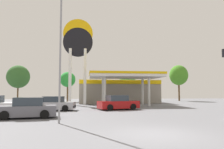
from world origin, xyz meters
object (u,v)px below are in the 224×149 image
object	(u,v)px
station_pole_sign	(78,49)
tree_1	(68,80)
car_2	(55,104)
corner_streetlamp	(60,46)
car_0	(118,103)
tree_0	(18,77)
tree_3	(179,75)
tree_2	(128,81)
car_1	(27,109)

from	to	relation	value
station_pole_sign	tree_1	distance (m)	9.70
station_pole_sign	car_2	world-z (taller)	station_pole_sign
station_pole_sign	corner_streetlamp	xyz separation A→B (m)	(-0.31, -18.18, -3.41)
car_0	tree_0	size ratio (longest dim) A/B	0.67
tree_0	corner_streetlamp	xyz separation A→B (m)	(11.06, -28.36, 0.03)
station_pole_sign	tree_3	size ratio (longest dim) A/B	1.74
tree_0	corner_streetlamp	size ratio (longest dim) A/B	0.86
tree_2	tree_3	world-z (taller)	tree_3
tree_0	tree_3	size ratio (longest dim) A/B	0.93
tree_1	tree_3	size ratio (longest dim) A/B	0.76
car_1	tree_0	size ratio (longest dim) A/B	0.65
car_2	tree_0	bearing A→B (deg)	116.24
tree_0	tree_1	xyz separation A→B (m)	(9.22, -1.61, -0.57)
tree_2	corner_streetlamp	world-z (taller)	corner_streetlamp
tree_1	car_2	bearing A→B (deg)	-89.10
car_0	tree_1	distance (m)	18.98
car_1	tree_3	xyz separation A→B (m)	(22.94, 25.27, 4.52)
car_2	tree_3	distance (m)	29.50
station_pole_sign	car_2	xyz separation A→B (m)	(-1.87, -9.10, -7.44)
car_1	corner_streetlamp	world-z (taller)	corner_streetlamp
car_1	tree_1	bearing A→B (deg)	88.06
car_2	tree_1	distance (m)	18.00
car_2	tree_1	world-z (taller)	tree_1
corner_streetlamp	car_1	bearing A→B (deg)	130.58
tree_0	corner_streetlamp	distance (m)	30.44
car_1	tree_3	distance (m)	34.43
car_2	tree_1	bearing A→B (deg)	90.90
station_pole_sign	tree_2	size ratio (longest dim) A/B	2.24
tree_1	tree_2	xyz separation A→B (m)	(11.49, 1.41, -0.17)
car_1	tree_0	xyz separation A→B (m)	(-8.42, 25.28, 3.97)
car_2	tree_3	bearing A→B (deg)	41.40
car_2	tree_1	xyz separation A→B (m)	(-0.28, 17.67, 3.43)
car_1	tree_1	xyz separation A→B (m)	(0.80, 23.67, 3.40)
tree_3	corner_streetlamp	world-z (taller)	corner_streetlamp
car_0	corner_streetlamp	xyz separation A→B (m)	(-4.95, -9.36, 3.99)
car_0	tree_3	size ratio (longest dim) A/B	0.63
tree_0	car_0	bearing A→B (deg)	-49.87
car_1	tree_0	distance (m)	26.94
station_pole_sign	tree_3	distance (m)	22.62
car_0	car_1	distance (m)	9.85
car_0	car_1	size ratio (longest dim) A/B	1.04
car_1	tree_2	bearing A→B (deg)	63.89
car_2	corner_streetlamp	xyz separation A→B (m)	(1.56, -9.08, 4.03)
tree_0	tree_2	size ratio (longest dim) A/B	1.20
tree_3	tree_2	bearing A→B (deg)	-178.97
car_1	tree_0	world-z (taller)	tree_0
car_2	corner_streetlamp	bearing A→B (deg)	-80.26
car_2	tree_2	distance (m)	22.37
tree_0	corner_streetlamp	bearing A→B (deg)	-68.70
car_2	tree_2	xyz separation A→B (m)	(11.21, 19.08, 3.25)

